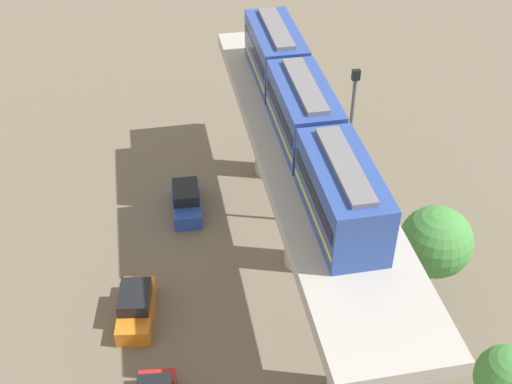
{
  "coord_description": "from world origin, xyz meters",
  "views": [
    {
      "loc": [
        -7.81,
        -27.29,
        27.65
      ],
      "look_at": [
        -2.5,
        0.9,
        5.05
      ],
      "focal_mm": 45.93,
      "sensor_mm": 36.0,
      "label": 1
    }
  ],
  "objects_px": {
    "train": "(303,112)",
    "signal_post": "(348,146)",
    "tree_mid_lot": "(508,378)",
    "tree_near_viaduct": "(436,242)",
    "parked_car_blue": "(186,201)",
    "parked_car_orange": "(136,307)"
  },
  "relations": [
    {
      "from": "tree_near_viaduct",
      "to": "signal_post",
      "type": "relative_size",
      "value": 0.54
    },
    {
      "from": "parked_car_blue",
      "to": "signal_post",
      "type": "relative_size",
      "value": 0.39
    },
    {
      "from": "train",
      "to": "tree_mid_lot",
      "type": "distance_m",
      "value": 15.94
    },
    {
      "from": "signal_post",
      "to": "parked_car_orange",
      "type": "bearing_deg",
      "value": -157.86
    },
    {
      "from": "train",
      "to": "parked_car_blue",
      "type": "distance_m",
      "value": 12.26
    },
    {
      "from": "tree_mid_lot",
      "to": "signal_post",
      "type": "bearing_deg",
      "value": 102.0
    },
    {
      "from": "parked_car_blue",
      "to": "train",
      "type": "bearing_deg",
      "value": -37.76
    },
    {
      "from": "tree_near_viaduct",
      "to": "tree_mid_lot",
      "type": "height_order",
      "value": "tree_near_viaduct"
    },
    {
      "from": "parked_car_orange",
      "to": "tree_near_viaduct",
      "type": "bearing_deg",
      "value": 4.0
    },
    {
      "from": "parked_car_blue",
      "to": "tree_mid_lot",
      "type": "bearing_deg",
      "value": -51.9
    },
    {
      "from": "parked_car_orange",
      "to": "tree_near_viaduct",
      "type": "distance_m",
      "value": 16.53
    },
    {
      "from": "train",
      "to": "signal_post",
      "type": "height_order",
      "value": "train"
    },
    {
      "from": "train",
      "to": "signal_post",
      "type": "distance_m",
      "value": 5.56
    },
    {
      "from": "tree_near_viaduct",
      "to": "tree_mid_lot",
      "type": "relative_size",
      "value": 1.31
    },
    {
      "from": "parked_car_blue",
      "to": "signal_post",
      "type": "height_order",
      "value": "signal_post"
    },
    {
      "from": "tree_mid_lot",
      "to": "tree_near_viaduct",
      "type": "bearing_deg",
      "value": 91.09
    },
    {
      "from": "tree_near_viaduct",
      "to": "tree_mid_lot",
      "type": "xyz_separation_m",
      "value": [
        0.15,
        -8.12,
        -0.95
      ]
    },
    {
      "from": "parked_car_orange",
      "to": "tree_mid_lot",
      "type": "distance_m",
      "value": 18.99
    },
    {
      "from": "train",
      "to": "signal_post",
      "type": "xyz_separation_m",
      "value": [
        3.4,
        2.02,
        -3.91
      ]
    },
    {
      "from": "tree_near_viaduct",
      "to": "parked_car_blue",
      "type": "bearing_deg",
      "value": 141.51
    },
    {
      "from": "train",
      "to": "tree_mid_lot",
      "type": "height_order",
      "value": "train"
    },
    {
      "from": "parked_car_orange",
      "to": "parked_car_blue",
      "type": "xyz_separation_m",
      "value": [
        3.64,
        8.63,
        0.0
      ]
    }
  ]
}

